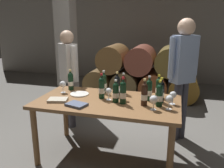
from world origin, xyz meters
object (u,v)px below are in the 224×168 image
Objects in this scene: wine_bottle_5 at (161,92)px; leather_ledger at (77,105)px; wine_glass_0 at (169,100)px; taster_seated_left at (68,71)px; wine_bottle_3 at (102,88)px; sommelier_presenting at (183,69)px; wine_glass_2 at (123,91)px; wine_bottle_7 at (124,85)px; wine_bottle_9 at (116,92)px; wine_bottle_1 at (159,87)px; wine_glass_3 at (154,100)px; wine_glass_4 at (109,92)px; tasting_notebook at (58,100)px; wine_bottle_6 at (117,86)px; wine_bottle_2 at (104,83)px; wine_bottle_11 at (123,92)px; wine_bottle_0 at (159,95)px; dining_table at (108,107)px; wine_bottle_10 at (71,81)px; wine_bottle_8 at (144,94)px; wine_glass_1 at (173,95)px; wine_glass_5 at (63,85)px; wine_bottle_4 at (149,90)px.

leather_ledger is at bearing -157.44° from wine_bottle_5.
taster_seated_left is (-1.57, 0.83, 0.05)m from wine_glass_0.
sommelier_presenting reaches higher than wine_bottle_3.
wine_bottle_7 is at bearing 100.66° from wine_glass_2.
wine_bottle_3 reaches higher than wine_bottle_9.
sommelier_presenting reaches higher than wine_bottle_1.
wine_glass_3 is 0.58m from wine_glass_4.
wine_bottle_6 is at bearing 17.24° from tasting_notebook.
wine_bottle_9 is at bearing -52.82° from wine_bottle_2.
wine_bottle_3 is 0.32m from wine_bottle_11.
wine_bottle_5 is at bearing 86.85° from wine_bottle_0.
wine_bottle_9 is (0.20, -0.09, -0.02)m from wine_bottle_3.
taster_seated_left reaches higher than wine_bottle_7.
wine_bottle_7 is at bearing 68.90° from dining_table.
sommelier_presenting is at bearing 17.28° from wine_bottle_10.
wine_bottle_2 is 0.68m from wine_bottle_8.
wine_bottle_5 is (0.01, 0.14, -0.00)m from wine_bottle_0.
sommelier_presenting is (0.10, 0.68, 0.18)m from wine_glass_1.
wine_glass_0 is (0.51, -0.05, -0.02)m from wine_bottle_11.
wine_bottle_5 is (0.62, 0.10, 0.22)m from dining_table.
tasting_notebook is at bearing -178.99° from wine_glass_3.
sommelier_presenting reaches higher than wine_glass_0.
wine_glass_4 is (-0.60, 0.05, -0.02)m from wine_bottle_0.
wine_bottle_8 is 1.02m from tasting_notebook.
wine_bottle_5 is 1.05× the size of wine_bottle_10.
wine_bottle_10 is at bearing 162.00° from wine_bottle_8.
wine_glass_0 is (0.72, -0.11, 0.20)m from dining_table.
wine_glass_3 is 0.09× the size of sommelier_presenting.
wine_glass_0 is 1.01× the size of wine_glass_5.
wine_glass_0 is (0.15, -0.40, -0.01)m from wine_bottle_1.
dining_table is 5.52× the size of wine_bottle_8.
wine_glass_3 is at bearing -36.60° from wine_bottle_6.
wine_bottle_9 is (-0.33, 0.02, -0.01)m from wine_bottle_8.
wine_glass_0 is (0.24, -0.24, -0.02)m from wine_bottle_4.
wine_glass_1 is 1.41m from wine_glass_5.
wine_glass_2 is 1.01× the size of wine_glass_5.
wine_bottle_1 is 0.95× the size of wine_bottle_4.
wine_bottle_1 is 0.96× the size of wine_bottle_5.
wine_bottle_3 is 0.57m from wine_bottle_4.
wine_glass_3 is at bearing 24.02° from leather_ledger.
leather_ledger is (-0.89, -0.24, -0.12)m from wine_bottle_0.
wine_glass_1 is 0.75m from wine_glass_4.
wine_bottle_2 is at bearing 165.88° from wine_glass_1.
wine_glass_3 is 1.12m from tasting_notebook.
wine_bottle_6 is 1.92× the size of wine_glass_3.
wine_glass_3 is 1.08× the size of wine_glass_4.
taster_seated_left is at bearing 141.92° from wine_bottle_9.
tasting_notebook is at bearing -72.19° from taster_seated_left.
dining_table is at bearing -32.85° from wine_bottle_3.
wine_bottle_0 is at bearing 146.44° from wine_glass_0.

